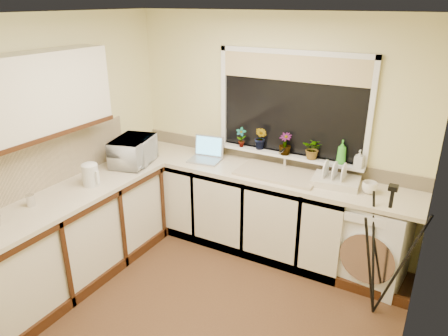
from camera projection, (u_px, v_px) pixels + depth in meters
floor at (200, 311)px, 3.69m from camera, size 3.20×3.20×0.00m
ceiling at (192, 15)px, 2.77m from camera, size 3.20×3.20×0.00m
wall_back at (273, 133)px, 4.44m from camera, size 3.20×0.00×3.20m
wall_front at (28, 296)px, 2.01m from camera, size 3.20×0.00×3.20m
wall_left at (53, 150)px, 3.95m from camera, size 0.00×3.00×3.00m
wall_right at (422, 237)px, 2.51m from camera, size 0.00×3.00×3.00m
base_cabinet_back at (232, 205)px, 4.64m from camera, size 2.55×0.60×0.86m
base_cabinet_left at (62, 246)px, 3.87m from camera, size 0.54×2.40×0.86m
worktop_back at (260, 173)px, 4.33m from camera, size 3.20×0.60×0.04m
worktop_left at (55, 202)px, 3.70m from camera, size 0.60×2.40×0.04m
upper_cabinet at (10, 101)px, 3.29m from camera, size 0.28×1.90×0.70m
splashback_left at (29, 171)px, 3.74m from camera, size 0.02×2.40×0.45m
splashback_back at (271, 156)px, 4.53m from camera, size 3.20×0.02×0.14m
window_glass at (292, 106)px, 4.22m from camera, size 1.50×0.02×1.00m
window_blind at (293, 68)px, 4.06m from camera, size 1.50×0.02×0.25m
windowsill at (287, 155)px, 4.37m from camera, size 1.60×0.14×0.03m
sink at (278, 173)px, 4.23m from camera, size 0.82×0.46×0.03m
faucet at (285, 158)px, 4.33m from camera, size 0.03×0.03×0.24m
washing_machine at (374, 241)px, 3.97m from camera, size 0.65×0.63×0.84m
laptop at (207, 154)px, 4.61m from camera, size 0.37×0.33×0.25m
kettle at (90, 175)px, 3.96m from camera, size 0.16×0.16×0.20m
dish_rack at (336, 181)px, 4.00m from camera, size 0.47×0.37×0.07m
tripod at (383, 253)px, 3.45m from camera, size 0.65×0.65×1.22m
steel_jar at (31, 200)px, 3.58m from camera, size 0.07×0.07×0.10m
microwave at (133, 151)px, 4.45m from camera, size 0.47×0.59×0.29m
plant_a at (241, 137)px, 4.53m from camera, size 0.13×0.11×0.22m
plant_b at (261, 138)px, 4.44m from camera, size 0.17×0.15×0.25m
plant_c at (285, 144)px, 4.30m from camera, size 0.13×0.13×0.23m
plant_d at (313, 149)px, 4.18m from camera, size 0.20×0.18×0.22m
soap_bottle_green at (342, 152)px, 4.06m from camera, size 0.11×0.11×0.24m
soap_bottle_clear at (359, 159)px, 3.97m from camera, size 0.08×0.09×0.18m
cup_back at (369, 188)px, 3.81m from camera, size 0.14×0.14×0.11m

